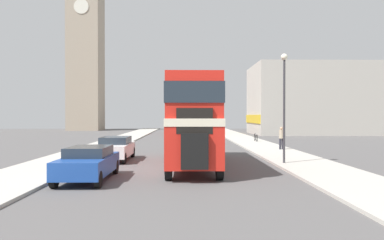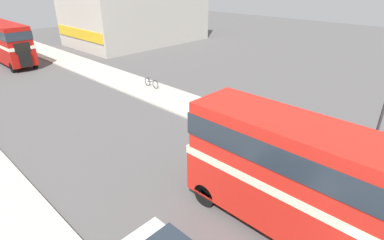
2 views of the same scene
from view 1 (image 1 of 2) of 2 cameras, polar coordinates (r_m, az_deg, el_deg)
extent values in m
plane|color=#565454|center=(17.98, -1.81, -7.82)|extent=(120.00, 120.00, 0.00)
cube|color=#B7B2A8|center=(19.12, 19.03, -7.17)|extent=(3.50, 120.00, 0.12)
cube|color=#B7B2A8|center=(19.28, -22.47, -7.12)|extent=(3.50, 120.00, 0.12)
cube|color=red|center=(19.91, 0.00, -3.09)|extent=(2.38, 10.67, 1.74)
cube|color=beige|center=(19.87, 0.00, -0.13)|extent=(2.40, 10.72, 0.32)
cube|color=red|center=(19.89, 0.00, 3.07)|extent=(2.33, 10.46, 1.90)
cube|color=#232D38|center=(19.89, 0.00, 3.34)|extent=(2.40, 10.56, 0.86)
cube|color=black|center=(14.50, 0.40, -4.82)|extent=(1.07, 0.20, 1.39)
cube|color=black|center=(14.59, 0.39, -0.15)|extent=(1.43, 0.12, 1.01)
cylinder|color=black|center=(15.50, -3.60, -7.30)|extent=(0.28, 1.01, 1.01)
cylinder|color=black|center=(15.55, 4.21, -7.27)|extent=(0.28, 1.01, 1.01)
cylinder|color=black|center=(24.40, -2.67, -4.41)|extent=(0.28, 1.01, 1.01)
cylinder|color=black|center=(24.43, 2.28, -4.40)|extent=(0.28, 1.01, 1.01)
cube|color=#B2140F|center=(54.82, 0.68, -0.77)|extent=(2.43, 9.44, 1.68)
cube|color=beige|center=(54.80, 0.68, 0.27)|extent=(2.45, 9.49, 0.31)
cube|color=#B2140F|center=(54.81, 0.68, 1.39)|extent=(2.38, 9.25, 1.83)
cube|color=#232D38|center=(54.81, 0.68, 1.49)|extent=(2.45, 9.35, 0.83)
cube|color=black|center=(50.00, 0.85, -1.00)|extent=(1.09, 0.20, 1.35)
cube|color=black|center=(50.12, 0.85, 0.31)|extent=(1.46, 0.12, 0.98)
cylinder|color=black|center=(50.91, -0.39, -1.79)|extent=(0.28, 1.01, 1.01)
cylinder|color=black|center=(50.98, 2.02, -1.79)|extent=(0.28, 1.01, 1.01)
cylinder|color=black|center=(58.63, -0.48, -1.48)|extent=(0.28, 1.01, 1.01)
cylinder|color=black|center=(58.70, 1.62, -1.47)|extent=(0.28, 1.01, 1.01)
cube|color=#1E479E|center=(16.00, -15.55, -6.61)|extent=(1.80, 4.29, 0.69)
cube|color=#232D38|center=(16.11, -15.41, -4.62)|extent=(1.59, 2.23, 0.40)
cylinder|color=black|center=(14.67, -20.30, -8.51)|extent=(0.20, 0.64, 0.64)
cylinder|color=black|center=(14.23, -14.11, -8.78)|extent=(0.20, 0.64, 0.64)
cylinder|color=black|center=(17.87, -16.69, -6.86)|extent=(0.20, 0.64, 0.64)
cylinder|color=black|center=(17.51, -11.59, -7.00)|extent=(0.20, 0.64, 0.64)
cube|color=white|center=(22.72, -11.63, -4.45)|extent=(1.80, 4.35, 0.70)
cube|color=#232D38|center=(22.85, -11.55, -3.03)|extent=(1.58, 2.26, 0.41)
cylinder|color=black|center=(21.23, -14.62, -5.67)|extent=(0.20, 0.64, 0.64)
cylinder|color=black|center=(20.92, -10.34, -5.76)|extent=(0.20, 0.64, 0.64)
cylinder|color=black|center=(24.59, -12.72, -4.81)|extent=(0.20, 0.64, 0.64)
cylinder|color=black|center=(24.32, -9.02, -4.86)|extent=(0.20, 0.64, 0.64)
cylinder|color=#282833|center=(29.04, 13.28, -3.56)|extent=(0.15, 0.15, 0.83)
cylinder|color=#282833|center=(29.09, 13.65, -3.56)|extent=(0.15, 0.15, 0.83)
cylinder|color=tan|center=(29.02, 13.47, -2.10)|extent=(0.34, 0.34, 0.65)
sphere|color=tan|center=(29.00, 13.47, -1.24)|extent=(0.22, 0.22, 0.22)
torus|color=black|center=(37.38, 9.85, -2.71)|extent=(0.05, 0.71, 0.71)
torus|color=black|center=(38.41, 9.56, -2.62)|extent=(0.05, 0.71, 0.71)
cylinder|color=black|center=(37.89, 9.70, -2.44)|extent=(0.04, 1.06, 0.34)
cylinder|color=black|center=(38.25, 9.60, -2.32)|extent=(0.04, 0.04, 0.43)
cylinder|color=#38383D|center=(20.65, 13.86, 1.24)|extent=(0.12, 0.12, 5.50)
sphere|color=#EFEACC|center=(20.89, 13.88, 9.30)|extent=(0.36, 0.36, 0.36)
cube|color=tan|center=(72.76, -15.88, 9.13)|extent=(5.79, 5.79, 26.88)
cylinder|color=silver|center=(71.78, -16.53, 16.27)|extent=(2.61, 0.10, 2.61)
cube|color=#B2ADA3|center=(57.80, 18.10, 2.95)|extent=(17.96, 11.52, 10.05)
cube|color=gold|center=(55.45, 9.23, 0.16)|extent=(0.12, 10.94, 1.21)
camera|label=2|loc=(20.61, -25.72, 17.50)|focal=28.00mm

